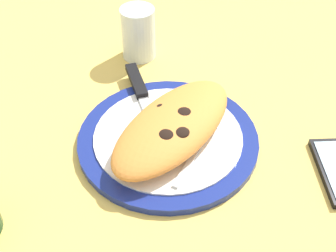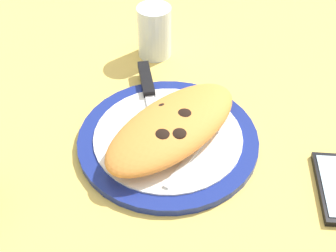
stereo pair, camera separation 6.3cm
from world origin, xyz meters
TOP-DOWN VIEW (x-y plane):
  - ground_plane at (0.00, 0.00)cm, footprint 150.00×150.00cm
  - plate at (0.00, 0.00)cm, footprint 28.48×28.48cm
  - calzone at (0.23, -0.84)cm, footprint 27.76×17.83cm
  - fork at (1.01, -5.45)cm, footprint 17.76×2.74cm
  - knife at (7.37, 7.77)cm, footprint 19.99×16.19cm
  - water_glass at (20.50, 14.11)cm, footprint 6.48×6.48cm

SIDE VIEW (x-z plane):
  - ground_plane at x=0.00cm, z-range -3.00..0.00cm
  - plate at x=0.00cm, z-range -0.04..1.53cm
  - fork at x=1.01cm, z-range 1.57..1.97cm
  - knife at x=7.37cm, z-range 1.45..2.65cm
  - calzone at x=0.23cm, z-range 1.54..6.22cm
  - water_glass at x=20.50cm, z-range -0.71..9.37cm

